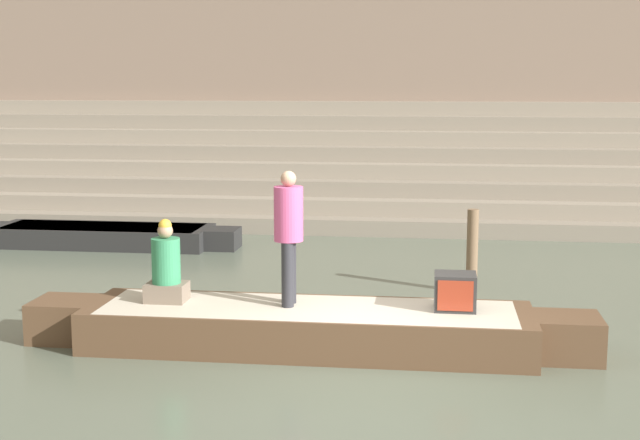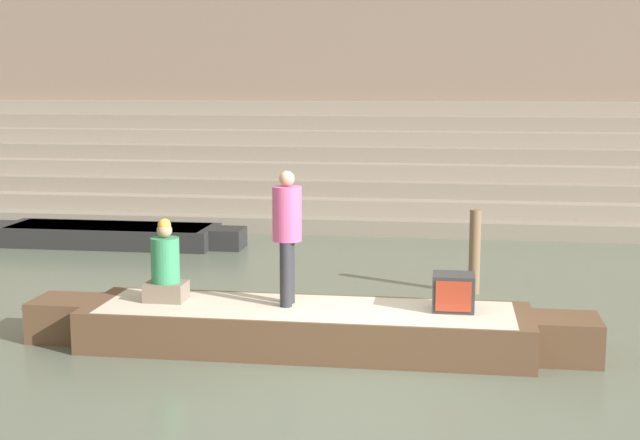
# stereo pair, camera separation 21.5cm
# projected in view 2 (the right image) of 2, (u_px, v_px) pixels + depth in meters

# --- Properties ---
(ground_plane) EXTENTS (120.00, 120.00, 0.00)m
(ground_plane) POSITION_uv_depth(u_px,v_px,m) (368.00, 372.00, 10.10)
(ground_plane) COLOR #566051
(ghat_steps) EXTENTS (36.00, 4.50, 2.74)m
(ghat_steps) POSITION_uv_depth(u_px,v_px,m) (414.00, 177.00, 21.32)
(ghat_steps) COLOR gray
(ghat_steps) RESTS_ON ground
(back_wall) EXTENTS (34.20, 1.28, 8.10)m
(back_wall) POSITION_uv_depth(u_px,v_px,m) (420.00, 51.00, 22.98)
(back_wall) COLOR #7F6B5B
(back_wall) RESTS_ON ground
(rowboat_main) EXTENTS (7.01, 1.52, 0.52)m
(rowboat_main) POSITION_uv_depth(u_px,v_px,m) (306.00, 327.00, 10.94)
(rowboat_main) COLOR brown
(rowboat_main) RESTS_ON ground
(person_standing) EXTENTS (0.36, 0.36, 1.67)m
(person_standing) POSITION_uv_depth(u_px,v_px,m) (287.00, 229.00, 10.90)
(person_standing) COLOR #28282D
(person_standing) RESTS_ON rowboat_main
(person_rowing) EXTENTS (0.50, 0.39, 1.05)m
(person_rowing) POSITION_uv_depth(u_px,v_px,m) (165.00, 269.00, 11.19)
(person_rowing) COLOR #756656
(person_rowing) RESTS_ON rowboat_main
(tv_set) EXTENTS (0.50, 0.45, 0.45)m
(tv_set) POSITION_uv_depth(u_px,v_px,m) (453.00, 292.00, 10.74)
(tv_set) COLOR #2D2D2D
(tv_set) RESTS_ON rowboat_main
(moored_boat_shore) EXTENTS (5.50, 1.33, 0.40)m
(moored_boat_shore) POSITION_uv_depth(u_px,v_px,m) (109.00, 234.00, 17.83)
(moored_boat_shore) COLOR black
(moored_boat_shore) RESTS_ON ground
(mooring_post) EXTENTS (0.18, 0.18, 1.31)m
(mooring_post) POSITION_uv_depth(u_px,v_px,m) (475.00, 252.00, 13.71)
(mooring_post) COLOR brown
(mooring_post) RESTS_ON ground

